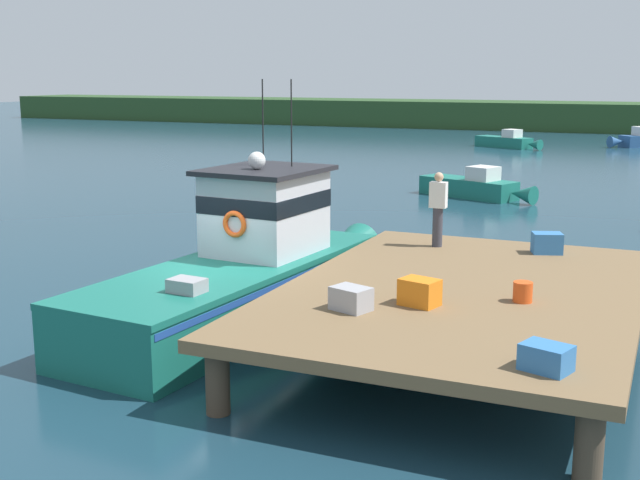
% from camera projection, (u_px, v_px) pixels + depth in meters
% --- Properties ---
extents(ground_plane, '(200.00, 200.00, 0.00)m').
position_uv_depth(ground_plane, '(228.00, 320.00, 16.62)').
color(ground_plane, '#193847').
extents(dock, '(6.00, 9.00, 1.20)m').
position_uv_depth(dock, '(462.00, 294.00, 14.53)').
color(dock, '#4C3D2D').
rests_on(dock, ground).
extents(main_fishing_boat, '(3.24, 9.92, 4.80)m').
position_uv_depth(main_fishing_boat, '(250.00, 268.00, 16.78)').
color(main_fishing_boat, '#196B5B').
rests_on(main_fishing_boat, ground).
extents(crate_single_by_cleat, '(0.71, 0.61, 0.38)m').
position_uv_depth(crate_single_by_cleat, '(351.00, 299.00, 13.08)').
color(crate_single_by_cleat, '#9E9EA3').
rests_on(crate_single_by_cleat, dock).
extents(crate_stack_near_edge, '(0.69, 0.58, 0.44)m').
position_uv_depth(crate_stack_near_edge, '(420.00, 292.00, 13.34)').
color(crate_stack_near_edge, orange).
rests_on(crate_stack_near_edge, dock).
extents(crate_single_far, '(0.71, 0.62, 0.44)m').
position_uv_depth(crate_single_far, '(547.00, 243.00, 17.21)').
color(crate_single_far, '#3370B2').
rests_on(crate_single_far, dock).
extents(crate_stack_mid_dock, '(0.71, 0.60, 0.34)m').
position_uv_depth(crate_stack_mid_dock, '(546.00, 358.00, 10.41)').
color(crate_stack_mid_dock, '#3370B2').
rests_on(crate_stack_mid_dock, dock).
extents(bait_bucket, '(0.32, 0.32, 0.34)m').
position_uv_depth(bait_bucket, '(523.00, 292.00, 13.55)').
color(bait_bucket, '#E04C19').
rests_on(bait_bucket, dock).
extents(deckhand_by_the_boat, '(0.36, 0.22, 1.63)m').
position_uv_depth(deckhand_by_the_boat, '(438.00, 208.00, 17.76)').
color(deckhand_by_the_boat, '#383842').
rests_on(deckhand_by_the_boat, dock).
extents(moored_boat_mid_harbor, '(4.83, 3.09, 1.25)m').
position_uv_depth(moored_boat_mid_harbor, '(508.00, 141.00, 55.02)').
color(moored_boat_mid_harbor, '#196B5B').
rests_on(moored_boat_mid_harbor, ground).
extents(moored_boat_off_the_point, '(5.06, 2.90, 1.29)m').
position_uv_depth(moored_boat_off_the_point, '(475.00, 187.00, 32.91)').
color(moored_boat_off_the_point, '#196B5B').
rests_on(moored_boat_off_the_point, ground).
extents(mooring_buoy_outer, '(0.37, 0.37, 0.37)m').
position_uv_depth(mooring_buoy_outer, '(292.00, 195.00, 32.50)').
color(mooring_buoy_outer, red).
rests_on(mooring_buoy_outer, ground).
extents(far_shoreline, '(120.00, 8.00, 2.40)m').
position_uv_depth(far_shoreline, '(580.00, 116.00, 72.07)').
color(far_shoreline, '#284723').
rests_on(far_shoreline, ground).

